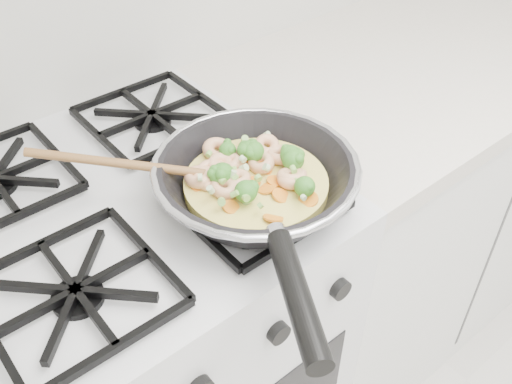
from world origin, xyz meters
TOP-DOWN VIEW (x-y plane):
  - stove at (0.00, 1.70)m, footprint 0.60×0.60m
  - counter_right at (0.80, 1.70)m, footprint 1.00×0.60m
  - skillet at (0.15, 1.54)m, footprint 0.43×0.52m

SIDE VIEW (x-z plane):
  - counter_right at x=0.80m, z-range 0.00..0.90m
  - stove at x=0.00m, z-range 0.00..0.92m
  - skillet at x=0.15m, z-range 0.91..1.01m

